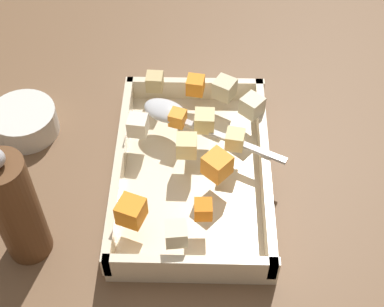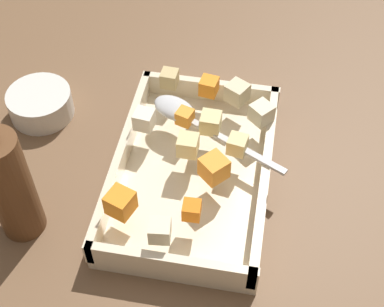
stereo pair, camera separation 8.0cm
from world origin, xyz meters
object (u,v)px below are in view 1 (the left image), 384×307
(baking_dish, at_px, (192,174))
(pepper_mill, at_px, (16,209))
(serving_spoon, at_px, (173,114))
(small_prep_bowl, at_px, (24,122))

(baking_dish, bearing_deg, pepper_mill, -61.39)
(serving_spoon, relative_size, pepper_mill, 1.10)
(serving_spoon, bearing_deg, baking_dish, -41.89)
(baking_dish, distance_m, small_prep_bowl, 0.29)
(serving_spoon, xyz_separation_m, pepper_mill, (0.20, -0.19, 0.03))
(baking_dish, relative_size, small_prep_bowl, 3.27)
(baking_dish, bearing_deg, serving_spoon, -158.80)
(serving_spoon, height_order, small_prep_bowl, serving_spoon)
(pepper_mill, distance_m, small_prep_bowl, 0.23)
(pepper_mill, relative_size, small_prep_bowl, 1.93)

